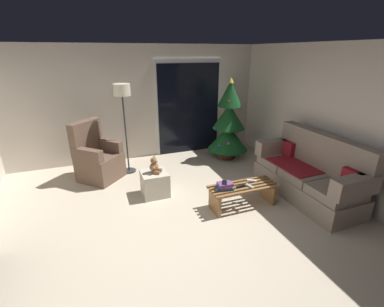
# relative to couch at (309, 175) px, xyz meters

# --- Properties ---
(ground_plane) EXTENTS (7.00, 7.00, 0.00)m
(ground_plane) POSITION_rel_couch_xyz_m (-2.32, -0.17, -0.40)
(ground_plane) COLOR beige
(wall_back) EXTENTS (5.72, 0.12, 2.50)m
(wall_back) POSITION_rel_couch_xyz_m (-2.32, 2.89, 0.85)
(wall_back) COLOR beige
(wall_back) RESTS_ON ground
(wall_right) EXTENTS (0.12, 6.00, 2.50)m
(wall_right) POSITION_rel_couch_xyz_m (0.54, -0.17, 0.85)
(wall_right) COLOR beige
(wall_right) RESTS_ON ground
(patio_door_frame) EXTENTS (1.60, 0.02, 2.20)m
(patio_door_frame) POSITION_rel_couch_xyz_m (-1.14, 2.82, 0.70)
(patio_door_frame) COLOR silver
(patio_door_frame) RESTS_ON ground
(patio_door_glass) EXTENTS (1.50, 0.02, 2.10)m
(patio_door_glass) POSITION_rel_couch_xyz_m (-1.14, 2.80, 0.65)
(patio_door_glass) COLOR black
(patio_door_glass) RESTS_ON ground
(couch) EXTENTS (0.80, 1.95, 1.08)m
(couch) POSITION_rel_couch_xyz_m (0.00, 0.00, 0.00)
(couch) COLOR gray
(couch) RESTS_ON ground
(coffee_table) EXTENTS (1.10, 0.40, 0.37)m
(coffee_table) POSITION_rel_couch_xyz_m (-1.21, 0.10, -0.15)
(coffee_table) COLOR olive
(coffee_table) RESTS_ON ground
(remote_white) EXTENTS (0.16, 0.12, 0.02)m
(remote_white) POSITION_rel_couch_xyz_m (-1.01, 0.18, -0.02)
(remote_white) COLOR silver
(remote_white) RESTS_ON coffee_table
(remote_silver) EXTENTS (0.08, 0.16, 0.02)m
(remote_silver) POSITION_rel_couch_xyz_m (-1.14, 0.03, -0.02)
(remote_silver) COLOR #ADADB2
(remote_silver) RESTS_ON coffee_table
(remote_black) EXTENTS (0.16, 0.08, 0.02)m
(remote_black) POSITION_rel_couch_xyz_m (-1.28, 0.07, -0.02)
(remote_black) COLOR black
(remote_black) RESTS_ON coffee_table
(book_stack) EXTENTS (0.29, 0.22, 0.11)m
(book_stack) POSITION_rel_couch_xyz_m (-1.54, 0.10, 0.02)
(book_stack) COLOR #285684
(book_stack) RESTS_ON coffee_table
(cell_phone) EXTENTS (0.13, 0.16, 0.01)m
(cell_phone) POSITION_rel_couch_xyz_m (-1.55, 0.10, 0.08)
(cell_phone) COLOR black
(cell_phone) RESTS_ON book_stack
(christmas_tree) EXTENTS (0.91, 0.91, 1.84)m
(christmas_tree) POSITION_rel_couch_xyz_m (-0.46, 2.06, 0.42)
(christmas_tree) COLOR #4C1E19
(christmas_tree) RESTS_ON ground
(armchair) EXTENTS (0.97, 0.97, 1.13)m
(armchair) POSITION_rel_couch_xyz_m (-3.32, 1.98, 0.00)
(armchair) COLOR brown
(armchair) RESTS_ON ground
(floor_lamp) EXTENTS (0.32, 0.32, 1.78)m
(floor_lamp) POSITION_rel_couch_xyz_m (-2.73, 2.09, 1.11)
(floor_lamp) COLOR #2D2D30
(floor_lamp) RESTS_ON ground
(ottoman) EXTENTS (0.44, 0.44, 0.42)m
(ottoman) POSITION_rel_couch_xyz_m (-2.44, 0.96, -0.19)
(ottoman) COLOR beige
(ottoman) RESTS_ON ground
(teddy_bear_chestnut) EXTENTS (0.22, 0.21, 0.29)m
(teddy_bear_chestnut) POSITION_rel_couch_xyz_m (-2.43, 0.95, 0.14)
(teddy_bear_chestnut) COLOR brown
(teddy_bear_chestnut) RESTS_ON ottoman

